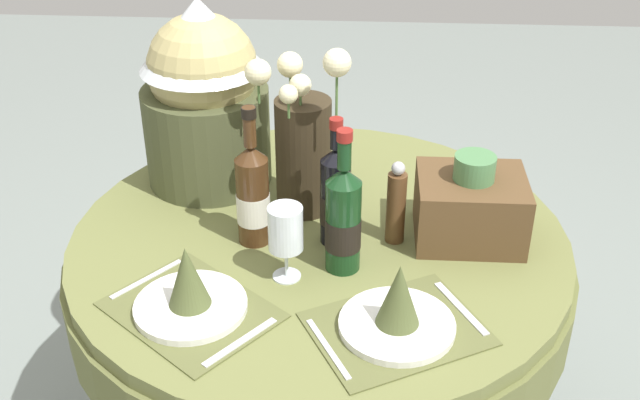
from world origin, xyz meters
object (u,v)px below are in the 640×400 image
place_setting_right (398,312)px  wine_glass_left (286,230)px  woven_basket_side_right (470,206)px  flower_vase (302,144)px  pepper_mill (396,205)px  place_setting_left (189,293)px  gift_tub_back_left (204,88)px  wine_bottle_centre (343,219)px  wine_bottle_right (335,196)px  dining_table (319,279)px  wine_bottle_left (253,194)px

place_setting_right → wine_glass_left: bearing=145.5°
wine_glass_left → woven_basket_side_right: (0.42, 0.19, -0.04)m
flower_vase → pepper_mill: bearing=-30.1°
wine_glass_left → place_setting_left: bearing=-145.1°
flower_vase → pepper_mill: flower_vase is taller
flower_vase → gift_tub_back_left: (-0.27, 0.14, 0.08)m
wine_glass_left → gift_tub_back_left: size_ratio=0.36×
place_setting_left → wine_bottle_centre: (0.31, 0.18, 0.08)m
place_setting_left → gift_tub_back_left: bearing=96.2°
place_setting_left → wine_bottle_right: wine_bottle_right is taller
place_setting_left → wine_glass_left: (0.19, 0.13, 0.08)m
dining_table → pepper_mill: bearing=-3.6°
pepper_mill → gift_tub_back_left: gift_tub_back_left is taller
place_setting_left → woven_basket_side_right: size_ratio=1.68×
woven_basket_side_right → wine_bottle_left: bearing=-174.6°
place_setting_left → wine_bottle_left: (0.10, 0.28, 0.08)m
place_setting_right → pepper_mill: (0.00, 0.33, 0.05)m
wine_bottle_left → wine_bottle_right: 0.19m
place_setting_left → wine_glass_left: 0.25m
pepper_mill → gift_tub_back_left: bearing=150.7°
flower_vase → wine_glass_left: flower_vase is taller
dining_table → wine_bottle_left: 0.31m
wine_bottle_left → place_setting_left: bearing=-109.7°
wine_glass_left → woven_basket_side_right: bearing=24.6°
pepper_mill → woven_basket_side_right: size_ratio=0.83×
place_setting_right → woven_basket_side_right: size_ratio=1.66×
dining_table → place_setting_left: place_setting_left is taller
wine_bottle_left → wine_bottle_right: (0.19, 0.01, -0.00)m
pepper_mill → flower_vase: bearing=149.9°
place_setting_left → wine_bottle_right: size_ratio=1.33×
dining_table → wine_bottle_right: (0.04, -0.02, 0.26)m
wine_bottle_right → pepper_mill: 0.15m
dining_table → pepper_mill: 0.30m
place_setting_right → wine_bottle_right: 0.36m
wine_bottle_centre → woven_basket_side_right: size_ratio=1.36×
place_setting_left → wine_bottle_centre: wine_bottle_centre is taller
place_setting_left → gift_tub_back_left: (-0.06, 0.58, 0.22)m
wine_bottle_left → wine_bottle_centre: bearing=-24.4°
dining_table → wine_bottle_right: size_ratio=3.84×
place_setting_left → place_setting_right: size_ratio=1.01×
wine_bottle_left → woven_basket_side_right: bearing=5.4°
flower_vase → wine_bottle_centre: size_ratio=1.34×
wine_bottle_left → wine_glass_left: wine_bottle_left is taller
wine_bottle_centre → place_setting_left: bearing=-150.2°
place_setting_right → gift_tub_back_left: size_ratio=0.84×
place_setting_right → gift_tub_back_left: gift_tub_back_left is taller
flower_vase → woven_basket_side_right: (0.41, -0.11, -0.10)m
place_setting_left → wine_bottle_left: 0.31m
flower_vase → pepper_mill: (0.23, -0.13, -0.08)m
woven_basket_side_right → place_setting_right: bearing=-116.4°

